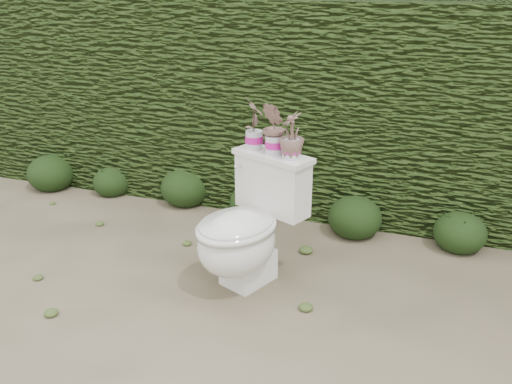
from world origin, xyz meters
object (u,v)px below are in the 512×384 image
(toilet, at_px, (246,230))
(potted_plant_center, at_px, (274,129))
(potted_plant_right, at_px, (292,137))
(potted_plant_left, at_px, (254,124))

(toilet, relative_size, potted_plant_center, 2.69)
(toilet, xyz_separation_m, potted_plant_right, (0.22, 0.17, 0.55))
(potted_plant_left, distance_m, potted_plant_center, 0.16)
(potted_plant_left, bearing_deg, potted_plant_center, -131.07)
(potted_plant_left, height_order, potted_plant_right, potted_plant_left)
(toilet, relative_size, potted_plant_left, 2.65)
(toilet, distance_m, potted_plant_left, 0.64)
(potted_plant_left, xyz_separation_m, potted_plant_right, (0.27, -0.11, -0.02))
(potted_plant_left, bearing_deg, toilet, 170.96)
(potted_plant_right, bearing_deg, toilet, -71.54)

